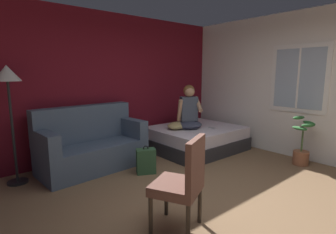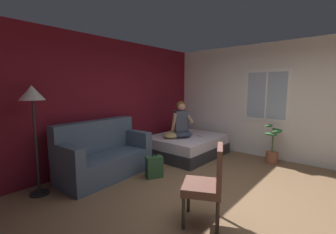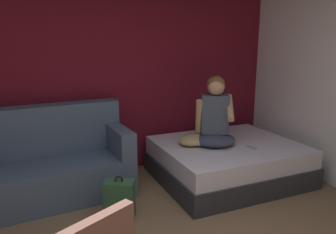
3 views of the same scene
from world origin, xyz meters
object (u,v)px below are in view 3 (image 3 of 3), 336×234
(bed, at_px, (227,161))
(person_seated, at_px, (215,118))
(throw_pillow, at_px, (196,139))
(couch, at_px, (53,164))
(cell_phone, at_px, (252,148))
(backpack, at_px, (120,200))

(bed, distance_m, person_seated, 0.63)
(person_seated, xyz_separation_m, throw_pillow, (-0.20, 0.12, -0.29))
(couch, xyz_separation_m, cell_phone, (2.29, -0.66, 0.09))
(person_seated, bearing_deg, bed, -0.85)
(couch, distance_m, throw_pillow, 1.74)
(bed, bearing_deg, person_seated, 179.15)
(person_seated, relative_size, throw_pillow, 1.82)
(throw_pillow, bearing_deg, person_seated, -30.85)
(backpack, distance_m, cell_phone, 1.75)
(backpack, xyz_separation_m, cell_phone, (1.72, 0.12, 0.29))
(bed, height_order, throw_pillow, throw_pillow)
(bed, xyz_separation_m, couch, (-2.12, 0.38, 0.16))
(bed, relative_size, person_seated, 2.03)
(bed, height_order, cell_phone, cell_phone)
(person_seated, relative_size, cell_phone, 6.08)
(couch, relative_size, throw_pillow, 3.65)
(backpack, bearing_deg, throw_pillow, 24.34)
(cell_phone, bearing_deg, bed, -69.21)
(couch, relative_size, cell_phone, 12.17)
(couch, xyz_separation_m, person_seated, (1.91, -0.38, 0.44))
(backpack, height_order, cell_phone, cell_phone)
(bed, height_order, backpack, bed)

